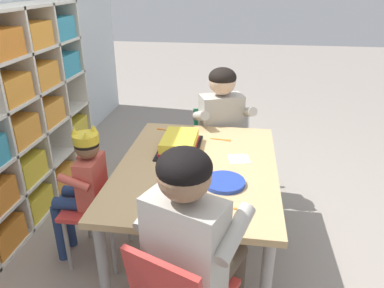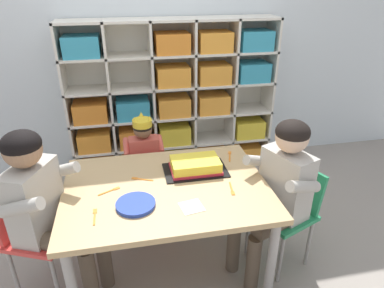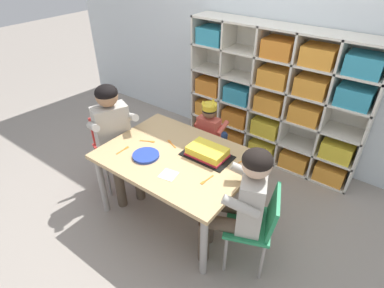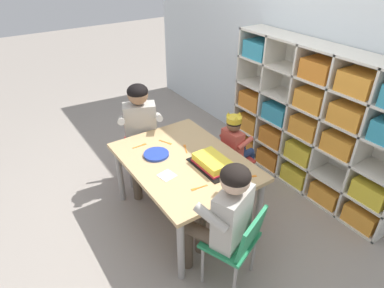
{
  "view_description": "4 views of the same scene",
  "coord_description": "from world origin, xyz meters",
  "px_view_note": "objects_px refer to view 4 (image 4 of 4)",
  "views": [
    {
      "loc": [
        -1.77,
        -0.22,
        1.56
      ],
      "look_at": [
        0.09,
        0.04,
        0.7
      ],
      "focal_mm": 34.11,
      "sensor_mm": 36.0,
      "label": 1
    },
    {
      "loc": [
        -0.18,
        -1.67,
        1.72
      ],
      "look_at": [
        0.17,
        0.06,
        0.85
      ],
      "focal_mm": 32.03,
      "sensor_mm": 36.0,
      "label": 2
    },
    {
      "loc": [
        1.29,
        -1.54,
        2.08
      ],
      "look_at": [
        0.13,
        0.04,
        0.76
      ],
      "focal_mm": 29.26,
      "sensor_mm": 36.0,
      "label": 3
    },
    {
      "loc": [
        1.9,
        -1.2,
        2.16
      ],
      "look_at": [
        0.09,
        0.02,
        0.81
      ],
      "focal_mm": 31.17,
      "sensor_mm": 36.0,
      "label": 4
    }
  ],
  "objects_px": {
    "paper_plate_stack": "(156,154)",
    "fork_near_child_seat": "(249,177)",
    "classroom_chair_adult_side": "(142,140)",
    "fork_at_table_front_edge": "(185,148)",
    "birthday_cake_on_tray": "(212,163)",
    "fork_by_napkin": "(198,188)",
    "activity_table": "(184,166)",
    "fork_beside_plate_stack": "(140,146)",
    "classroom_chair_blue": "(226,159)",
    "child_with_crown": "(236,142)",
    "adult_helper_seated": "(141,127)",
    "guest_at_table_side": "(224,211)",
    "classroom_chair_guest_side": "(237,241)",
    "fork_near_cake_tray": "(166,142)"
  },
  "relations": [
    {
      "from": "adult_helper_seated",
      "to": "fork_by_napkin",
      "type": "height_order",
      "value": "adult_helper_seated"
    },
    {
      "from": "classroom_chair_blue",
      "to": "guest_at_table_side",
      "type": "bearing_deg",
      "value": 138.64
    },
    {
      "from": "activity_table",
      "to": "paper_plate_stack",
      "type": "height_order",
      "value": "paper_plate_stack"
    },
    {
      "from": "paper_plate_stack",
      "to": "birthday_cake_on_tray",
      "type": "bearing_deg",
      "value": 37.24
    },
    {
      "from": "child_with_crown",
      "to": "fork_by_napkin",
      "type": "height_order",
      "value": "child_with_crown"
    },
    {
      "from": "fork_at_table_front_edge",
      "to": "birthday_cake_on_tray",
      "type": "bearing_deg",
      "value": 28.77
    },
    {
      "from": "guest_at_table_side",
      "to": "fork_beside_plate_stack",
      "type": "height_order",
      "value": "guest_at_table_side"
    },
    {
      "from": "classroom_chair_guest_side",
      "to": "paper_plate_stack",
      "type": "xyz_separation_m",
      "value": [
        -0.94,
        -0.1,
        0.22
      ]
    },
    {
      "from": "paper_plate_stack",
      "to": "fork_near_child_seat",
      "type": "distance_m",
      "value": 0.79
    },
    {
      "from": "classroom_chair_blue",
      "to": "paper_plate_stack",
      "type": "bearing_deg",
      "value": 80.98
    },
    {
      "from": "child_with_crown",
      "to": "fork_at_table_front_edge",
      "type": "height_order",
      "value": "child_with_crown"
    },
    {
      "from": "activity_table",
      "to": "fork_at_table_front_edge",
      "type": "bearing_deg",
      "value": 143.86
    },
    {
      "from": "paper_plate_stack",
      "to": "fork_at_table_front_edge",
      "type": "relative_size",
      "value": 1.64
    },
    {
      "from": "classroom_chair_adult_side",
      "to": "guest_at_table_side",
      "type": "xyz_separation_m",
      "value": [
        1.41,
        -0.08,
        0.17
      ]
    },
    {
      "from": "classroom_chair_guest_side",
      "to": "fork_by_napkin",
      "type": "relative_size",
      "value": 5.11
    },
    {
      "from": "fork_near_child_seat",
      "to": "paper_plate_stack",
      "type": "bearing_deg",
      "value": -38.91
    },
    {
      "from": "fork_by_napkin",
      "to": "fork_near_child_seat",
      "type": "height_order",
      "value": "same"
    },
    {
      "from": "paper_plate_stack",
      "to": "child_with_crown",
      "type": "bearing_deg",
      "value": 83.11
    },
    {
      "from": "classroom_chair_blue",
      "to": "fork_at_table_front_edge",
      "type": "height_order",
      "value": "fork_at_table_front_edge"
    },
    {
      "from": "classroom_chair_blue",
      "to": "birthday_cake_on_tray",
      "type": "xyz_separation_m",
      "value": [
        0.29,
        -0.39,
        0.28
      ]
    },
    {
      "from": "fork_at_table_front_edge",
      "to": "fork_by_napkin",
      "type": "xyz_separation_m",
      "value": [
        0.5,
        -0.21,
        0.0
      ]
    },
    {
      "from": "classroom_chair_adult_side",
      "to": "fork_at_table_front_edge",
      "type": "relative_size",
      "value": 5.48
    },
    {
      "from": "fork_near_cake_tray",
      "to": "fork_by_napkin",
      "type": "xyz_separation_m",
      "value": [
        0.68,
        -0.12,
        0.0
      ]
    },
    {
      "from": "birthday_cake_on_tray",
      "to": "fork_near_cake_tray",
      "type": "relative_size",
      "value": 3.14
    },
    {
      "from": "classroom_chair_blue",
      "to": "birthday_cake_on_tray",
      "type": "bearing_deg",
      "value": 125.26
    },
    {
      "from": "guest_at_table_side",
      "to": "fork_near_child_seat",
      "type": "bearing_deg",
      "value": -176.27
    },
    {
      "from": "guest_at_table_side",
      "to": "fork_near_child_seat",
      "type": "distance_m",
      "value": 0.43
    },
    {
      "from": "classroom_chair_blue",
      "to": "birthday_cake_on_tray",
      "type": "relative_size",
      "value": 1.56
    },
    {
      "from": "child_with_crown",
      "to": "activity_table",
      "type": "bearing_deg",
      "value": 96.94
    },
    {
      "from": "activity_table",
      "to": "classroom_chair_blue",
      "type": "xyz_separation_m",
      "value": [
        -0.09,
        0.53,
        -0.17
      ]
    },
    {
      "from": "child_with_crown",
      "to": "adult_helper_seated",
      "type": "distance_m",
      "value": 0.91
    },
    {
      "from": "birthday_cake_on_tray",
      "to": "fork_by_napkin",
      "type": "distance_m",
      "value": 0.3
    },
    {
      "from": "fork_near_cake_tray",
      "to": "fork_beside_plate_stack",
      "type": "distance_m",
      "value": 0.23
    },
    {
      "from": "activity_table",
      "to": "paper_plate_stack",
      "type": "relative_size",
      "value": 5.59
    },
    {
      "from": "paper_plate_stack",
      "to": "fork_near_cake_tray",
      "type": "xyz_separation_m",
      "value": [
        -0.13,
        0.17,
        -0.01
      ]
    },
    {
      "from": "birthday_cake_on_tray",
      "to": "paper_plate_stack",
      "type": "distance_m",
      "value": 0.48
    },
    {
      "from": "classroom_chair_blue",
      "to": "paper_plate_stack",
      "type": "distance_m",
      "value": 0.74
    },
    {
      "from": "fork_near_cake_tray",
      "to": "birthday_cake_on_tray",
      "type": "bearing_deg",
      "value": 166.39
    },
    {
      "from": "guest_at_table_side",
      "to": "paper_plate_stack",
      "type": "bearing_deg",
      "value": -108.03
    },
    {
      "from": "fork_by_napkin",
      "to": "adult_helper_seated",
      "type": "bearing_deg",
      "value": 94.85
    },
    {
      "from": "birthday_cake_on_tray",
      "to": "paper_plate_stack",
      "type": "bearing_deg",
      "value": -142.76
    },
    {
      "from": "classroom_chair_blue",
      "to": "adult_helper_seated",
      "type": "relative_size",
      "value": 0.58
    },
    {
      "from": "classroom_chair_adult_side",
      "to": "birthday_cake_on_tray",
      "type": "xyz_separation_m",
      "value": [
        0.96,
        0.16,
        0.21
      ]
    },
    {
      "from": "guest_at_table_side",
      "to": "birthday_cake_on_tray",
      "type": "distance_m",
      "value": 0.51
    },
    {
      "from": "adult_helper_seated",
      "to": "birthday_cake_on_tray",
      "type": "xyz_separation_m",
      "value": [
        0.85,
        0.2,
        0.0
      ]
    },
    {
      "from": "guest_at_table_side",
      "to": "fork_by_napkin",
      "type": "height_order",
      "value": "guest_at_table_side"
    },
    {
      "from": "child_with_crown",
      "to": "paper_plate_stack",
      "type": "bearing_deg",
      "value": 82.17
    },
    {
      "from": "activity_table",
      "to": "fork_at_table_front_edge",
      "type": "xyz_separation_m",
      "value": [
        -0.14,
        0.1,
        0.07
      ]
    },
    {
      "from": "activity_table",
      "to": "fork_beside_plate_stack",
      "type": "relative_size",
      "value": 9.0
    },
    {
      "from": "guest_at_table_side",
      "to": "paper_plate_stack",
      "type": "xyz_separation_m",
      "value": [
        -0.84,
        -0.05,
        0.01
      ]
    }
  ]
}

